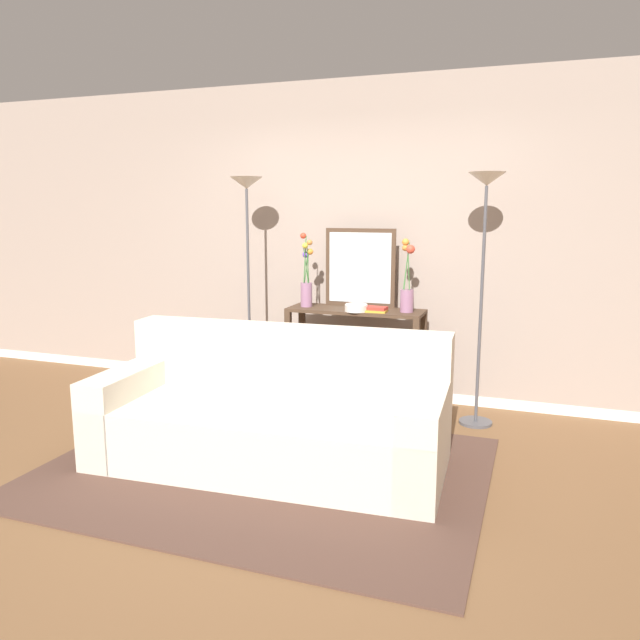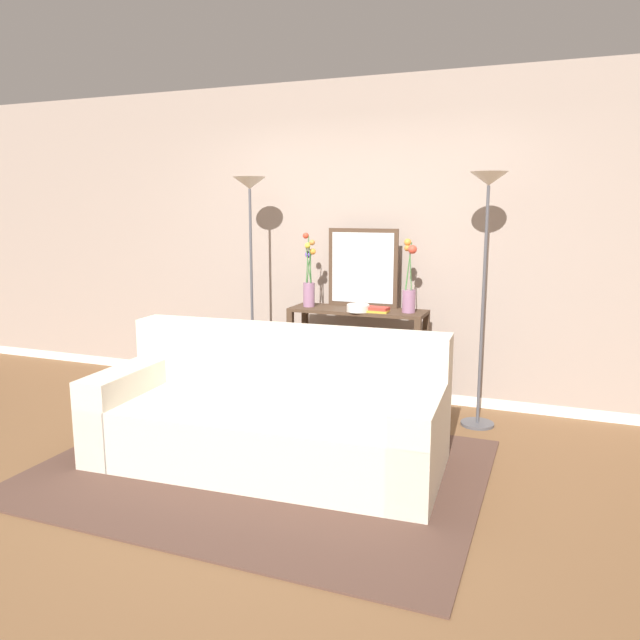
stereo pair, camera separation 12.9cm
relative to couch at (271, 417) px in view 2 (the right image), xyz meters
The scene contains 13 objects.
ground_plane 0.41m from the couch, 76.96° to the right, with size 16.00×16.00×0.02m, color brown.
back_wall 2.06m from the couch, 88.07° to the left, with size 12.00×0.15×2.80m.
area_rug 0.34m from the couch, 88.73° to the right, with size 2.83×2.12×0.01m.
couch is the anchor object (origin of this frame).
console_table 1.35m from the couch, 81.94° to the left, with size 1.15×0.38×0.86m.
floor_lamp_left 1.90m from the couch, 122.18° to the left, with size 0.28×0.28×1.96m.
floor_lamp_right 2.12m from the couch, 45.09° to the left, with size 0.28×0.28×1.96m.
wall_mirror 1.72m from the couch, 83.19° to the left, with size 0.62×0.02×0.67m.
vase_tall_flowers 1.52m from the couch, 100.99° to the left, with size 0.12×0.12×0.63m.
vase_short_flowers 1.63m from the couch, 64.42° to the left, with size 0.12×0.12×0.60m.
fruit_bowl 1.35m from the couch, 79.30° to the left, with size 0.19×0.19×0.06m.
book_stack 1.40m from the couch, 72.96° to the left, with size 0.21×0.14×0.04m.
book_row_under_console 1.34m from the couch, 93.99° to the left, with size 0.39×0.18×0.13m.
Camera 2 is at (1.70, -3.32, 1.70)m, focal length 34.58 mm.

